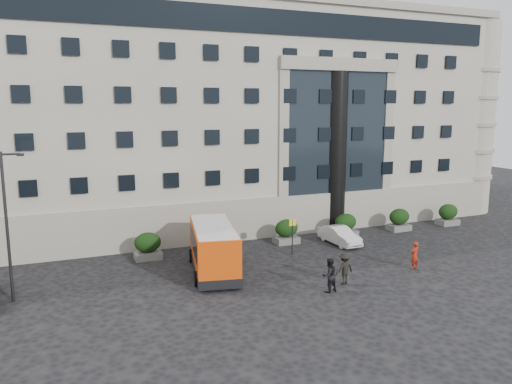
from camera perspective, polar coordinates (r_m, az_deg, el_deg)
ground at (r=28.78m, az=-1.34°, el=-11.08°), size 120.00×120.00×0.00m
civic_building at (r=49.64m, az=-4.03°, el=8.35°), size 44.00×24.00×18.00m
entrance_column at (r=41.64m, az=9.06°, el=4.52°), size 1.80×1.80×13.00m
hedge_a at (r=34.67m, az=-12.26°, el=-6.03°), size 1.80×1.26×1.84m
hedge_b at (r=35.88m, az=-4.03°, el=-5.28°), size 1.80×1.26×1.84m
hedge_c at (r=37.77m, az=3.50°, el=-4.50°), size 1.80×1.26×1.84m
hedge_d at (r=40.24m, az=10.20°, el=-3.74°), size 1.80×1.26×1.84m
hedge_e at (r=43.21m, az=16.04°, el=-3.04°), size 1.80×1.26×1.84m
hedge_f at (r=46.56m, az=21.08°, el=-2.40°), size 1.80×1.26×1.84m
street_lamp at (r=28.83m, az=-26.50°, el=-3.04°), size 1.16×0.18×8.00m
bus_stop_sign at (r=34.75m, az=4.19°, el=-4.42°), size 0.50×0.08×2.52m
minibus at (r=31.22m, az=-4.89°, el=-6.24°), size 3.83×7.50×2.99m
white_taxi at (r=38.08m, az=9.53°, el=-4.91°), size 1.66×4.11×1.33m
pedestrian_a at (r=33.43m, az=17.67°, el=-6.93°), size 0.73×0.55×1.80m
pedestrian_b at (r=28.40m, az=8.35°, el=-9.38°), size 1.06×0.89×1.95m
pedestrian_c at (r=29.75m, az=10.07°, el=-8.60°), size 1.31×0.88×1.89m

